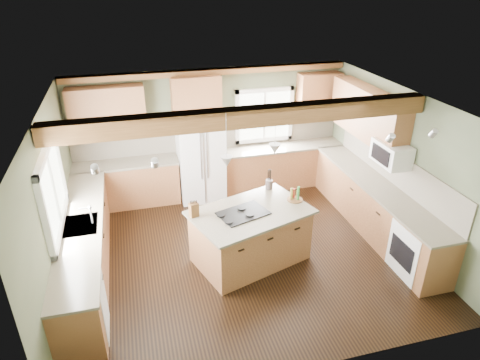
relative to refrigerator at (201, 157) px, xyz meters
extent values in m
plane|color=black|center=(0.30, -2.12, -0.90)|extent=(5.60, 5.60, 0.00)
plane|color=silver|center=(0.30, -2.12, 1.70)|extent=(5.60, 5.60, 0.00)
plane|color=#454D37|center=(0.30, 0.38, 0.40)|extent=(5.60, 0.00, 5.60)
plane|color=#454D37|center=(-2.50, -2.12, 0.40)|extent=(0.00, 5.00, 5.00)
plane|color=#454D37|center=(3.10, -2.12, 0.40)|extent=(0.00, 5.00, 5.00)
cube|color=#523217|center=(0.30, -2.36, 1.57)|extent=(5.55, 0.26, 0.26)
cube|color=#523217|center=(0.30, 0.28, 1.64)|extent=(5.55, 0.20, 0.10)
cube|color=brown|center=(0.30, 0.36, 0.31)|extent=(5.58, 0.03, 0.58)
cube|color=brown|center=(3.08, -2.07, 0.31)|extent=(0.03, 3.70, 0.58)
cube|color=brown|center=(-1.49, 0.08, -0.46)|extent=(2.02, 0.60, 0.88)
cube|color=#494135|center=(-1.49, 0.08, 0.00)|extent=(2.06, 0.64, 0.04)
cube|color=brown|center=(1.79, 0.08, -0.46)|extent=(2.62, 0.60, 0.88)
cube|color=#494135|center=(1.79, 0.08, 0.00)|extent=(2.66, 0.64, 0.04)
cube|color=brown|center=(-2.20, -2.07, -0.46)|extent=(0.60, 3.70, 0.88)
cube|color=#494135|center=(-2.20, -2.07, 0.00)|extent=(0.64, 3.74, 0.04)
cube|color=brown|center=(2.80, -2.07, -0.46)|extent=(0.60, 3.70, 0.88)
cube|color=#494135|center=(2.80, -2.07, 0.00)|extent=(0.64, 3.74, 0.04)
cube|color=brown|center=(-1.69, 0.21, 1.05)|extent=(1.40, 0.35, 0.90)
cube|color=brown|center=(0.00, 0.21, 1.25)|extent=(0.96, 0.35, 0.70)
cube|color=brown|center=(2.92, -1.22, 1.05)|extent=(0.35, 2.20, 0.90)
cube|color=brown|center=(2.60, 0.21, 1.05)|extent=(0.90, 0.35, 0.90)
cube|color=white|center=(-2.48, -2.07, 0.65)|extent=(0.04, 1.60, 1.05)
cube|color=white|center=(1.45, 0.36, 0.65)|extent=(1.10, 0.04, 1.00)
cube|color=#262628|center=(-2.20, -2.07, 0.01)|extent=(0.50, 0.65, 0.03)
cylinder|color=#B2B2B7|center=(-2.02, -2.07, 0.15)|extent=(0.02, 0.02, 0.28)
cube|color=white|center=(-2.19, -3.37, -0.47)|extent=(0.60, 0.60, 0.84)
cube|color=white|center=(2.79, -3.37, -0.47)|extent=(0.60, 0.72, 0.84)
cube|color=white|center=(2.88, -2.17, 0.65)|extent=(0.40, 0.70, 0.38)
cone|color=#B2B2B7|center=(-0.04, -2.49, 0.98)|extent=(0.18, 0.18, 0.16)
cone|color=#B2B2B7|center=(0.78, -2.22, 0.98)|extent=(0.18, 0.18, 0.16)
cube|color=white|center=(0.00, 0.00, 0.00)|extent=(0.90, 0.74, 1.80)
cube|color=brown|center=(0.37, -2.36, -0.46)|extent=(1.95, 1.52, 0.88)
cube|color=#494135|center=(0.37, -2.36, 0.00)|extent=(2.09, 1.66, 0.04)
cube|color=black|center=(0.23, -2.40, 0.03)|extent=(0.86, 0.70, 0.02)
cube|color=brown|center=(-0.51, -2.27, 0.13)|extent=(0.16, 0.13, 0.22)
cylinder|color=#413A34|center=(0.89, -1.71, 0.10)|extent=(0.15, 0.15, 0.17)
camera|label=1|loc=(-1.30, -7.90, 3.46)|focal=32.00mm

